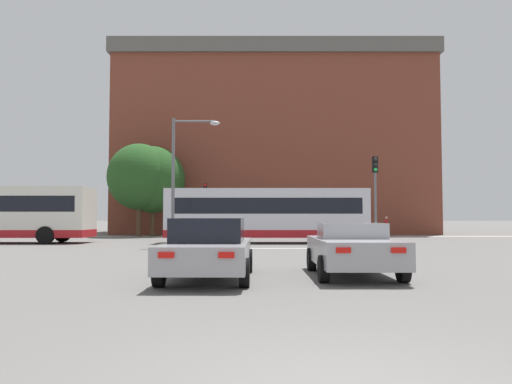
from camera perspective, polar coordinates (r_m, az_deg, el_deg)
The scene contains 14 objects.
stop_line_strip at distance 24.33m, azimuth 1.52°, elevation -6.45°, with size 7.31×0.30×0.01m, color silver.
far_pavement at distance 39.01m, azimuth 0.84°, elevation -5.11°, with size 68.12×2.50×0.01m, color gray.
brick_civic_building at distance 49.88m, azimuth 1.61°, elevation 5.21°, with size 28.88×15.10×18.65m.
car_saloon_left at distance 12.39m, azimuth -5.68°, elevation -6.40°, with size 2.12×4.81×1.49m.
car_roadster_right at distance 13.18m, azimuth 10.68°, elevation -6.43°, with size 2.08×4.26×1.36m.
bus_crossing_lead at distance 29.39m, azimuth 0.93°, elevation -2.53°, with size 11.75×2.70×3.16m.
traffic_light_far_left at distance 38.54m, azimuth -6.10°, elevation -1.02°, with size 0.26×0.31×4.10m.
traffic_light_near_right at distance 25.41m, azimuth 13.20°, elevation 0.59°, with size 0.26×0.31×4.53m.
street_lamp_junction at distance 25.43m, azimuth -8.71°, elevation 2.91°, with size 2.42×0.36×6.52m.
pedestrian_waiting at distance 38.47m, azimuth 6.30°, elevation -3.66°, with size 0.43×0.29×1.68m.
pedestrian_walking_east at distance 38.25m, azimuth -5.22°, elevation -3.56°, with size 0.36×0.45×1.79m.
pedestrian_walking_west at distance 40.56m, azimuth 14.40°, elevation -3.65°, with size 0.34×0.45×1.57m.
tree_by_building at distance 40.03m, azimuth -13.47°, elevation 1.70°, with size 4.95×4.95×7.27m.
tree_kerbside at distance 40.56m, azimuth -11.98°, elevation 1.39°, with size 5.09×5.09×7.18m.
Camera 1 is at (-0.76, -4.28, 1.52)m, focal length 35.00 mm.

